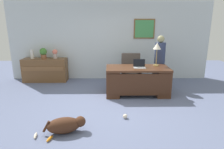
# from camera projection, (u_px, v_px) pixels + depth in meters

# --- Properties ---
(ground_plane) EXTENTS (12.00, 12.00, 0.00)m
(ground_plane) POSITION_uv_depth(u_px,v_px,m) (110.00, 108.00, 4.60)
(ground_plane) COLOR slate
(back_wall) EXTENTS (7.00, 0.16, 2.70)m
(back_wall) POSITION_uv_depth(u_px,v_px,m) (110.00, 41.00, 6.76)
(back_wall) COLOR silver
(back_wall) RESTS_ON ground_plane
(desk) EXTENTS (1.73, 0.84, 0.79)m
(desk) POSITION_uv_depth(u_px,v_px,m) (137.00, 80.00, 5.37)
(desk) COLOR #4C2B19
(desk) RESTS_ON ground_plane
(credenza) EXTENTS (1.48, 0.50, 0.80)m
(credenza) POSITION_uv_depth(u_px,v_px,m) (45.00, 70.00, 6.64)
(credenza) COLOR brown
(credenza) RESTS_ON ground_plane
(armchair) EXTENTS (0.60, 0.59, 1.02)m
(armchair) POSITION_uv_depth(u_px,v_px,m) (131.00, 71.00, 6.18)
(armchair) COLOR #564C47
(armchair) RESTS_ON ground_plane
(person_standing) EXTENTS (0.32, 0.32, 1.61)m
(person_standing) POSITION_uv_depth(u_px,v_px,m) (159.00, 61.00, 5.90)
(person_standing) COLOR #262323
(person_standing) RESTS_ON ground_plane
(dog_lying) EXTENTS (0.77, 0.43, 0.30)m
(dog_lying) POSITION_uv_depth(u_px,v_px,m) (66.00, 125.00, 3.53)
(dog_lying) COLOR #472819
(dog_lying) RESTS_ON ground_plane
(laptop) EXTENTS (0.32, 0.22, 0.23)m
(laptop) POSITION_uv_depth(u_px,v_px,m) (139.00, 66.00, 5.25)
(laptop) COLOR #B2B5BA
(laptop) RESTS_ON desk
(desk_lamp) EXTENTS (0.22, 0.22, 0.65)m
(desk_lamp) POSITION_uv_depth(u_px,v_px,m) (157.00, 48.00, 5.37)
(desk_lamp) COLOR #9E8447
(desk_lamp) RESTS_ON desk
(vase_with_flowers) EXTENTS (0.17, 0.17, 0.32)m
(vase_with_flowers) POSITION_uv_depth(u_px,v_px,m) (55.00, 53.00, 6.50)
(vase_with_flowers) COLOR #B39F94
(vase_with_flowers) RESTS_ON credenza
(vase_empty) EXTENTS (0.12, 0.12, 0.31)m
(vase_empty) POSITION_uv_depth(u_px,v_px,m) (32.00, 54.00, 6.49)
(vase_empty) COLOR silver
(vase_empty) RESTS_ON credenza
(potted_plant) EXTENTS (0.24, 0.24, 0.36)m
(potted_plant) POSITION_uv_depth(u_px,v_px,m) (43.00, 53.00, 6.49)
(potted_plant) COLOR brown
(potted_plant) RESTS_ON credenza
(dog_toy_ball) EXTENTS (0.10, 0.10, 0.10)m
(dog_toy_ball) POSITION_uv_depth(u_px,v_px,m) (125.00, 116.00, 4.08)
(dog_toy_ball) COLOR beige
(dog_toy_ball) RESTS_ON ground_plane
(dog_toy_bone) EXTENTS (0.09, 0.20, 0.05)m
(dog_toy_bone) POSITION_uv_depth(u_px,v_px,m) (36.00, 136.00, 3.43)
(dog_toy_bone) COLOR beige
(dog_toy_bone) RESTS_ON ground_plane
(dog_toy_plush) EXTENTS (0.10, 0.19, 0.05)m
(dog_toy_plush) POSITION_uv_depth(u_px,v_px,m) (50.00, 139.00, 3.34)
(dog_toy_plush) COLOR orange
(dog_toy_plush) RESTS_ON ground_plane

